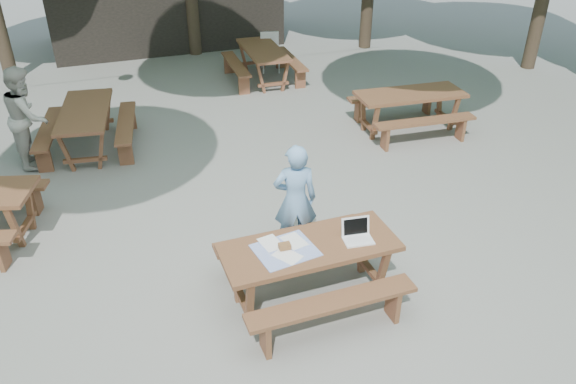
# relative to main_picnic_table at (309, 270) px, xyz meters

# --- Properties ---
(ground) EXTENTS (80.00, 80.00, 0.00)m
(ground) POSITION_rel_main_picnic_table_xyz_m (-0.18, 0.99, -0.39)
(ground) COLOR slate
(ground) RESTS_ON ground
(main_picnic_table) EXTENTS (2.00, 1.58, 0.75)m
(main_picnic_table) POSITION_rel_main_picnic_table_xyz_m (0.00, 0.00, 0.00)
(main_picnic_table) COLOR brown
(main_picnic_table) RESTS_ON ground
(picnic_table_ne) EXTENTS (2.06, 1.73, 0.75)m
(picnic_table_ne) POSITION_rel_main_picnic_table_xyz_m (3.55, 3.76, 0.00)
(picnic_table_ne) COLOR brown
(picnic_table_ne) RESTS_ON ground
(picnic_table_far_w) EXTENTS (1.85, 2.12, 0.75)m
(picnic_table_far_w) POSITION_rel_main_picnic_table_xyz_m (-2.16, 5.01, 0.00)
(picnic_table_far_w) COLOR brown
(picnic_table_far_w) RESTS_ON ground
(picnic_table_far_e) EXTENTS (1.67, 2.03, 0.75)m
(picnic_table_far_e) POSITION_rel_main_picnic_table_xyz_m (1.86, 7.37, 0.00)
(picnic_table_far_e) COLOR brown
(picnic_table_far_e) RESTS_ON ground
(woman) EXTENTS (0.62, 0.48, 1.52)m
(woman) POSITION_rel_main_picnic_table_xyz_m (0.19, 0.94, 0.37)
(woman) COLOR #72A0CF
(woman) RESTS_ON ground
(second_person) EXTENTS (0.68, 0.85, 1.68)m
(second_person) POSITION_rel_main_picnic_table_xyz_m (-3.05, 4.78, 0.45)
(second_person) COLOR beige
(second_person) RESTS_ON ground
(plastic_chair) EXTENTS (0.53, 0.53, 0.90)m
(plastic_chair) POSITION_rel_main_picnic_table_xyz_m (2.23, 7.97, -0.13)
(plastic_chair) COLOR silver
(plastic_chair) RESTS_ON ground
(laptop) EXTENTS (0.36, 0.30, 0.24)m
(laptop) POSITION_rel_main_picnic_table_xyz_m (0.55, -0.07, 0.42)
(laptop) COLOR white
(laptop) RESTS_ON main_picnic_table
(tabletop_clutter) EXTENTS (0.72, 0.65, 0.08)m
(tabletop_clutter) POSITION_rel_main_picnic_table_xyz_m (-0.29, 0.01, 0.37)
(tabletop_clutter) COLOR blue
(tabletop_clutter) RESTS_ON main_picnic_table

